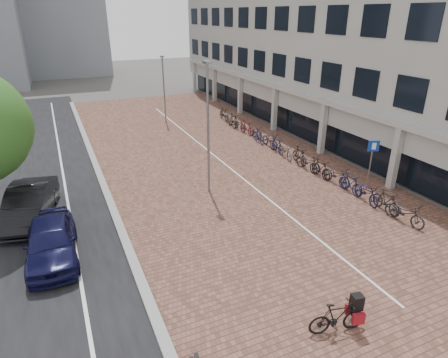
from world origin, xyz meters
TOP-DOWN VIEW (x-y plane):
  - ground at (0.00, 0.00)m, footprint 140.00×140.00m
  - plaza_brick at (2.00, 12.00)m, footprint 14.50×42.00m
  - street_asphalt at (-9.00, 12.00)m, footprint 8.00×50.00m
  - curb at (-5.10, 12.00)m, footprint 0.35×42.00m
  - lane_line at (-7.00, 12.00)m, footprint 0.12×44.00m
  - parking_line at (2.20, 12.00)m, footprint 0.10×30.00m
  - office_building at (12.97, 16.00)m, footprint 8.40×40.00m
  - car_navy at (-7.77, 4.51)m, footprint 1.94×4.50m
  - car_dark at (-8.57, 8.14)m, footprint 2.68×4.99m
  - hero_bike at (-0.40, -2.86)m, footprint 1.81×0.85m
  - parking_sign at (7.50, 4.33)m, footprint 0.54×0.26m
  - lamp_near at (-0.15, 7.56)m, footprint 0.12×0.12m
  - lamp_far at (1.69, 21.84)m, footprint 0.12×0.12m
  - bike_row at (6.38, 10.65)m, footprint 1.26×21.45m

SIDE VIEW (x-z plane):
  - ground at x=0.00m, z-range 0.00..0.00m
  - street_asphalt at x=-9.00m, z-range -0.01..0.02m
  - plaza_brick at x=2.00m, z-range -0.01..0.03m
  - lane_line at x=-7.00m, z-range 0.02..0.02m
  - parking_line at x=2.20m, z-range 0.03..0.04m
  - curb at x=-5.10m, z-range 0.00..0.14m
  - bike_row at x=6.38m, z-range 0.00..1.05m
  - hero_bike at x=-0.40m, z-range -0.07..1.16m
  - car_navy at x=-7.77m, z-range 0.00..1.51m
  - car_dark at x=-8.57m, z-range 0.00..1.56m
  - parking_sign at x=7.50m, z-range 0.50..3.22m
  - lamp_far at x=1.69m, z-range 0.00..5.39m
  - lamp_near at x=-0.15m, z-range 0.00..6.52m
  - office_building at x=12.97m, z-range 0.94..15.94m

